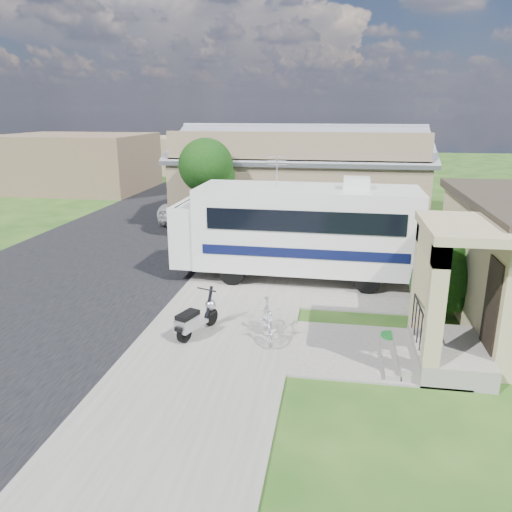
% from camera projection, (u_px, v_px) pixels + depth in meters
% --- Properties ---
extents(ground, '(120.00, 120.00, 0.00)m').
position_uv_depth(ground, '(259.00, 328.00, 13.70)').
color(ground, '#173C10').
extents(street_slab, '(9.00, 80.00, 0.02)m').
position_uv_depth(street_slab, '(140.00, 232.00, 24.32)').
color(street_slab, black).
rests_on(street_slab, ground).
extents(sidewalk_slab, '(4.00, 80.00, 0.06)m').
position_uv_depth(sidewalk_slab, '(271.00, 237.00, 23.31)').
color(sidewalk_slab, '#68665D').
rests_on(sidewalk_slab, ground).
extents(driveway_slab, '(7.00, 6.00, 0.05)m').
position_uv_depth(driveway_slab, '(321.00, 277.00, 17.72)').
color(driveway_slab, '#68665D').
rests_on(driveway_slab, ground).
extents(walk_slab, '(4.00, 3.00, 0.05)m').
position_uv_depth(walk_slab, '(373.00, 352.00, 12.28)').
color(walk_slab, '#68665D').
rests_on(walk_slab, ground).
extents(warehouse, '(12.50, 8.40, 5.04)m').
position_uv_depth(warehouse, '(300.00, 183.00, 26.35)').
color(warehouse, '#78694B').
rests_on(warehouse, ground).
extents(distant_bldg_far, '(10.00, 8.00, 4.00)m').
position_uv_depth(distant_bldg_far, '(78.00, 162.00, 36.59)').
color(distant_bldg_far, brown).
rests_on(distant_bldg_far, ground).
extents(distant_bldg_near, '(8.00, 7.00, 3.20)m').
position_uv_depth(distant_bldg_near, '(160.00, 154.00, 47.75)').
color(distant_bldg_near, '#78694B').
rests_on(distant_bldg_near, ground).
extents(street_tree_a, '(2.44, 2.40, 4.58)m').
position_uv_depth(street_tree_a, '(208.00, 169.00, 21.91)').
color(street_tree_a, black).
rests_on(street_tree_a, ground).
extents(street_tree_b, '(2.44, 2.40, 4.73)m').
position_uv_depth(street_tree_b, '(248.00, 148.00, 31.34)').
color(street_tree_b, black).
rests_on(street_tree_b, ground).
extents(street_tree_c, '(2.44, 2.40, 4.42)m').
position_uv_depth(street_tree_c, '(268.00, 143.00, 39.93)').
color(street_tree_c, black).
rests_on(street_tree_c, ground).
extents(motorhome, '(8.33, 2.83, 4.25)m').
position_uv_depth(motorhome, '(298.00, 228.00, 17.18)').
color(motorhome, silver).
rests_on(motorhome, ground).
extents(shrub, '(1.93, 1.84, 2.37)m').
position_uv_depth(shrub, '(445.00, 276.00, 14.15)').
color(shrub, black).
rests_on(shrub, ground).
extents(scooter, '(0.88, 1.66, 1.13)m').
position_uv_depth(scooter, '(195.00, 319.00, 13.00)').
color(scooter, black).
rests_on(scooter, ground).
extents(bicycle, '(0.91, 1.75, 1.01)m').
position_uv_depth(bicycle, '(268.00, 322.00, 12.83)').
color(bicycle, '#BAB9C1').
rests_on(bicycle, ground).
extents(pickup_truck, '(2.48, 5.30, 1.47)m').
position_uv_depth(pickup_truck, '(193.00, 206.00, 26.92)').
color(pickup_truck, beige).
rests_on(pickup_truck, ground).
extents(van, '(3.44, 6.61, 1.83)m').
position_uv_depth(van, '(211.00, 184.00, 33.58)').
color(van, beige).
rests_on(van, ground).
extents(garden_hose, '(0.45, 0.45, 0.20)m').
position_uv_depth(garden_hose, '(389.00, 339.00, 12.81)').
color(garden_hose, '#156C24').
rests_on(garden_hose, ground).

